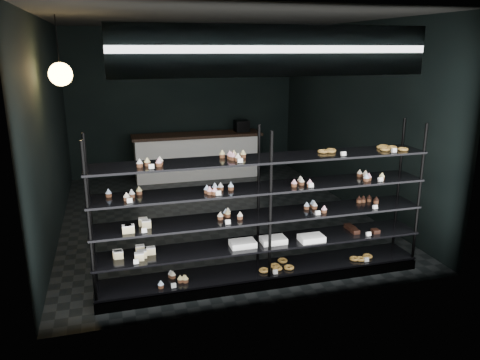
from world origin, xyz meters
The scene contains 5 objects.
room centered at (0.00, 0.00, 1.60)m, with size 5.01×6.01×3.20m.
display_shelf centered at (0.02, -2.45, 0.63)m, with size 4.00×0.50×1.91m.
signage centered at (0.00, -2.93, 2.75)m, with size 3.30×0.05×0.50m.
pendant_lamp centered at (-2.20, -0.86, 2.45)m, with size 0.30×0.30×0.88m.
service_counter centered at (0.20, 2.50, 0.50)m, with size 2.80×0.65×1.23m.
Camera 1 is at (-1.67, -7.41, 2.78)m, focal length 35.00 mm.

